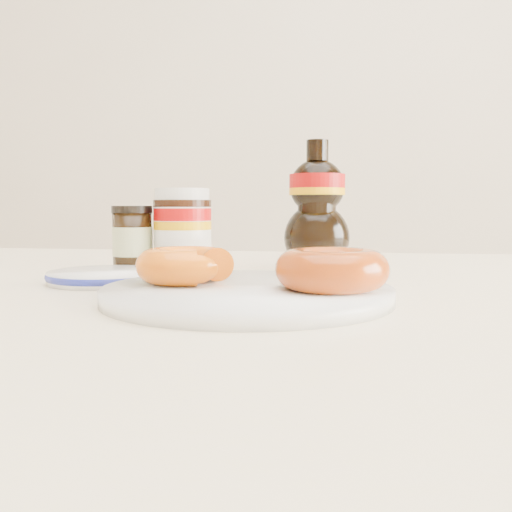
# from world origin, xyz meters

# --- Properties ---
(dining_table) EXTENTS (1.40, 0.90, 0.75)m
(dining_table) POSITION_xyz_m (0.00, 0.10, 0.67)
(dining_table) COLOR beige
(dining_table) RESTS_ON ground
(plate) EXTENTS (0.25, 0.25, 0.01)m
(plate) POSITION_xyz_m (-0.06, 0.01, 0.76)
(plate) COLOR white
(plate) RESTS_ON dining_table
(donut_bitten) EXTENTS (0.12, 0.12, 0.03)m
(donut_bitten) POSITION_xyz_m (-0.12, 0.02, 0.78)
(donut_bitten) COLOR #F1590D
(donut_bitten) RESTS_ON plate
(donut_whole) EXTENTS (0.10, 0.10, 0.03)m
(donut_whole) POSITION_xyz_m (0.01, -0.00, 0.78)
(donut_whole) COLOR #AB360B
(donut_whole) RESTS_ON plate
(nutella_jar) EXTENTS (0.07, 0.07, 0.11)m
(nutella_jar) POSITION_xyz_m (-0.19, 0.23, 0.81)
(nutella_jar) COLOR white
(nutella_jar) RESTS_ON dining_table
(syrup_bottle) EXTENTS (0.11, 0.10, 0.17)m
(syrup_bottle) POSITION_xyz_m (-0.01, 0.27, 0.83)
(syrup_bottle) COLOR black
(syrup_bottle) RESTS_ON dining_table
(dark_jar) EXTENTS (0.05, 0.05, 0.08)m
(dark_jar) POSITION_xyz_m (-0.25, 0.22, 0.79)
(dark_jar) COLOR black
(dark_jar) RESTS_ON dining_table
(blue_rim_saucer) EXTENTS (0.13, 0.13, 0.01)m
(blue_rim_saucer) POSITION_xyz_m (-0.23, 0.10, 0.76)
(blue_rim_saucer) COLOR white
(blue_rim_saucer) RESTS_ON dining_table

